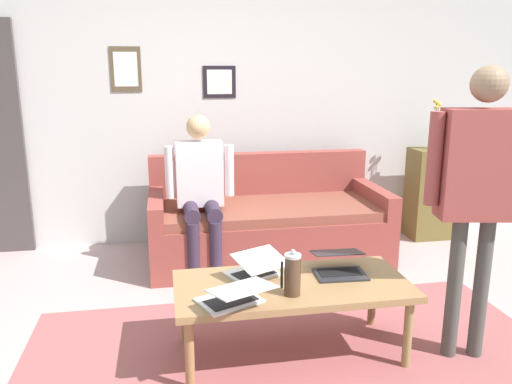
# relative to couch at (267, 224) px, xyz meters

# --- Properties ---
(ground_plane) EXTENTS (7.68, 7.68, 0.00)m
(ground_plane) POSITION_rel_couch_xyz_m (0.29, 1.55, -0.30)
(ground_plane) COLOR #B89B9C
(area_rug) EXTENTS (3.12, 1.76, 0.01)m
(area_rug) POSITION_rel_couch_xyz_m (0.18, 1.68, -0.30)
(area_rug) COLOR #9F5456
(area_rug) RESTS_ON ground_plane
(back_wall) EXTENTS (7.04, 0.11, 2.70)m
(back_wall) POSITION_rel_couch_xyz_m (0.29, -0.65, 1.05)
(back_wall) COLOR beige
(back_wall) RESTS_ON ground_plane
(couch) EXTENTS (2.02, 0.94, 0.88)m
(couch) POSITION_rel_couch_xyz_m (0.00, 0.00, 0.00)
(couch) COLOR brown
(couch) RESTS_ON ground_plane
(coffee_table) EXTENTS (1.34, 0.63, 0.45)m
(coffee_table) POSITION_rel_couch_xyz_m (0.18, 1.58, 0.10)
(coffee_table) COLOR #966F46
(coffee_table) RESTS_ON ground_plane
(laptop_left) EXTENTS (0.31, 0.31, 0.13)m
(laptop_left) POSITION_rel_couch_xyz_m (-0.13, 1.50, 0.19)
(laptop_left) COLOR #28282D
(laptop_left) RESTS_ON coffee_table
(laptop_center) EXTENTS (0.39, 0.41, 0.15)m
(laptop_center) POSITION_rel_couch_xyz_m (0.37, 1.45, 0.19)
(laptop_center) COLOR silver
(laptop_center) RESTS_ON coffee_table
(laptop_right) EXTENTS (0.43, 0.45, 0.14)m
(laptop_right) POSITION_rel_couch_xyz_m (0.54, 1.80, 0.19)
(laptop_right) COLOR silver
(laptop_right) RESTS_ON coffee_table
(french_press) EXTENTS (0.11, 0.09, 0.26)m
(french_press) POSITION_rel_couch_xyz_m (0.21, 1.73, 0.26)
(french_press) COLOR #4C3323
(french_press) RESTS_ON coffee_table
(side_shelf) EXTENTS (0.42, 0.32, 0.88)m
(side_shelf) POSITION_rel_couch_xyz_m (-1.70, -0.26, 0.14)
(side_shelf) COLOR brown
(side_shelf) RESTS_ON ground_plane
(flower_vase) EXTENTS (0.09, 0.08, 0.47)m
(flower_vase) POSITION_rel_couch_xyz_m (-1.70, -0.27, 0.75)
(flower_vase) COLOR #9691A8
(flower_vase) RESTS_ON side_shelf
(person_standing) EXTENTS (0.58, 0.26, 1.66)m
(person_standing) POSITION_rel_couch_xyz_m (-0.80, 1.78, 0.76)
(person_standing) COLOR #474743
(person_standing) RESTS_ON ground_plane
(person_seated) EXTENTS (0.55, 0.51, 1.28)m
(person_seated) POSITION_rel_couch_xyz_m (0.59, 0.23, 0.43)
(person_seated) COLOR #35273C
(person_seated) RESTS_ON ground_plane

